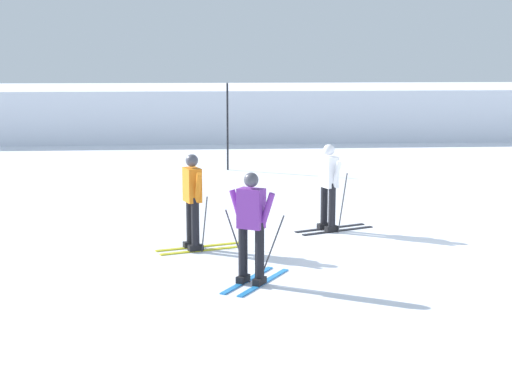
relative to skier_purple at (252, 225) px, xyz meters
The scene contains 6 objects.
ground_plane 3.34m from the skier_purple, 28.04° to the left, with size 120.00×120.00×0.00m, color silver.
far_snow_ridge 22.70m from the skier_purple, 82.83° to the left, with size 80.00×8.32×2.02m, color silver.
skier_purple is the anchor object (origin of this frame).
skier_orange 2.34m from the skier_purple, 112.17° to the left, with size 1.63×0.96×1.71m.
skier_white 3.91m from the skier_purple, 63.44° to the left, with size 1.61×0.98×1.71m.
trail_marker_pole 11.75m from the skier_purple, 89.56° to the left, with size 0.06×0.06×2.58m, color black.
Camera 1 is at (-3.61, -12.86, 3.45)m, focal length 54.87 mm.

